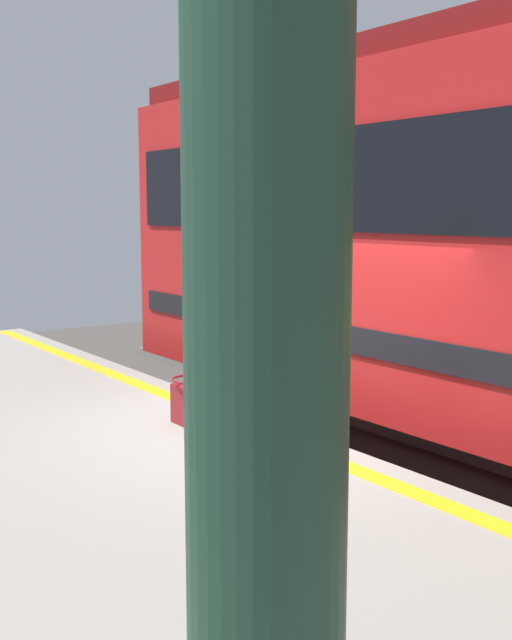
# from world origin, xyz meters

# --- Properties ---
(ground_plane) EXTENTS (24.64, 24.64, 0.00)m
(ground_plane) POSITION_xyz_m (0.00, 0.00, 0.00)
(ground_plane) COLOR #4C4742
(platform) EXTENTS (12.76, 3.72, 1.02)m
(platform) POSITION_xyz_m (0.00, 1.86, 0.51)
(platform) COLOR #9E998E
(platform) RESTS_ON ground
(safety_line) EXTENTS (12.51, 0.16, 0.01)m
(safety_line) POSITION_xyz_m (0.00, 0.30, 1.03)
(safety_line) COLOR yellow
(safety_line) RESTS_ON platform
(track_rail_near) EXTENTS (16.59, 0.08, 0.16)m
(track_rail_near) POSITION_xyz_m (0.00, -1.50, 0.08)
(track_rail_near) COLOR slate
(track_rail_near) RESTS_ON ground
(track_rail_far) EXTENTS (16.59, 0.08, 0.16)m
(track_rail_far) POSITION_xyz_m (0.00, -2.93, 0.08)
(track_rail_far) COLOR slate
(track_rail_far) RESTS_ON ground
(passenger) EXTENTS (0.57, 0.55, 1.74)m
(passenger) POSITION_xyz_m (-0.11, 0.50, 2.05)
(passenger) COLOR #383347
(passenger) RESTS_ON platform
(handbag) EXTENTS (0.36, 0.33, 0.40)m
(handbag) POSITION_xyz_m (0.40, 0.63, 1.20)
(handbag) COLOR maroon
(handbag) RESTS_ON platform
(station_column) EXTENTS (0.39, 0.39, 3.46)m
(station_column) POSITION_xyz_m (-3.53, 2.76, 2.75)
(station_column) COLOR #1E3F2D
(station_column) RESTS_ON platform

